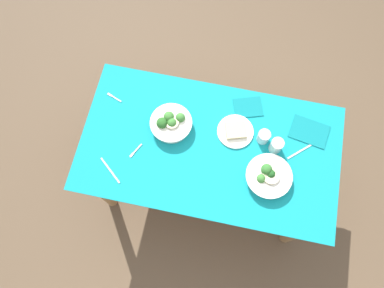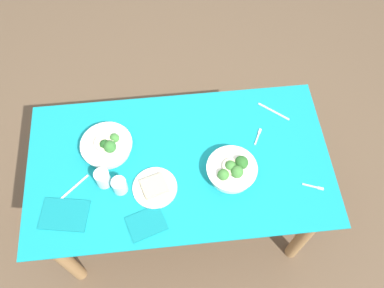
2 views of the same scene
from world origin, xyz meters
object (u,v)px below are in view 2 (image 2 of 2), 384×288
object	(u,v)px
fork_by_far_bowl	(258,136)
table_knife_left	(72,189)
broccoli_bowl_near	(107,146)
napkin_folded_lower	(64,214)
napkin_folded_upper	(146,223)
water_glass_side	(103,178)
broccoli_bowl_far	(232,170)
water_glass_center	(120,186)
bread_side_plate	(155,187)
fork_by_near_bowl	(314,187)
table_knife_right	(274,111)

from	to	relation	value
fork_by_far_bowl	table_knife_left	distance (m)	0.94
broccoli_bowl_near	napkin_folded_lower	xyz separation A→B (m)	(0.20, 0.32, -0.03)
napkin_folded_upper	napkin_folded_lower	size ratio (longest dim) A/B	0.77
water_glass_side	fork_by_far_bowl	xyz separation A→B (m)	(-0.76, -0.18, -0.05)
broccoli_bowl_near	broccoli_bowl_far	bearing A→B (deg)	161.90
table_knife_left	napkin_folded_lower	xyz separation A→B (m)	(0.03, 0.12, 0.00)
water_glass_center	table_knife_left	distance (m)	0.23
broccoli_bowl_near	water_glass_side	world-z (taller)	broccoli_bowl_near
bread_side_plate	broccoli_bowl_near	bearing A→B (deg)	-46.93
fork_by_far_bowl	fork_by_near_bowl	world-z (taller)	same
broccoli_bowl_near	water_glass_side	distance (m)	0.18
broccoli_bowl_near	napkin_folded_upper	bearing A→B (deg)	112.88
table_knife_right	fork_by_far_bowl	bearing A→B (deg)	91.92
broccoli_bowl_far	table_knife_right	distance (m)	0.42
water_glass_side	broccoli_bowl_near	bearing A→B (deg)	-95.69
bread_side_plate	water_glass_center	distance (m)	0.16
table_knife_right	water_glass_center	bearing A→B (deg)	63.98
broccoli_bowl_near	bread_side_plate	distance (m)	0.32
napkin_folded_upper	table_knife_left	bearing A→B (deg)	-30.63
table_knife_left	table_knife_right	size ratio (longest dim) A/B	1.08
table_knife_left	napkin_folded_lower	world-z (taller)	napkin_folded_lower
fork_by_near_bowl	napkin_folded_upper	distance (m)	0.79
bread_side_plate	napkin_folded_upper	bearing A→B (deg)	73.88
broccoli_bowl_far	fork_by_near_bowl	bearing A→B (deg)	163.53
table_knife_left	napkin_folded_lower	size ratio (longest dim) A/B	0.92
broccoli_bowl_far	fork_by_near_bowl	size ratio (longest dim) A/B	2.48
bread_side_plate	table_knife_left	bearing A→B (deg)	-4.94
water_glass_side	napkin_folded_upper	xyz separation A→B (m)	(-0.19, 0.22, -0.04)
broccoli_bowl_far	napkin_folded_upper	distance (m)	0.47
water_glass_side	napkin_folded_upper	size ratio (longest dim) A/B	0.58
broccoli_bowl_near	napkin_folded_upper	distance (m)	0.43
napkin_folded_lower	napkin_folded_upper	bearing A→B (deg)	167.85
water_glass_center	table_knife_right	world-z (taller)	water_glass_center
napkin_folded_upper	fork_by_far_bowl	bearing A→B (deg)	-145.61
broccoli_bowl_far	water_glass_side	xyz separation A→B (m)	(0.60, -0.01, 0.01)
water_glass_center	napkin_folded_lower	distance (m)	0.28
broccoli_bowl_near	fork_by_far_bowl	bearing A→B (deg)	179.92
broccoli_bowl_near	table_knife_right	distance (m)	0.86
broccoli_bowl_far	napkin_folded_lower	bearing A→B (deg)	9.23
broccoli_bowl_far	napkin_folded_upper	bearing A→B (deg)	26.33
bread_side_plate	water_glass_side	size ratio (longest dim) A/B	2.18
broccoli_bowl_far	water_glass_center	size ratio (longest dim) A/B	2.98
fork_by_near_bowl	water_glass_side	bearing A→B (deg)	-165.99
fork_by_near_bowl	napkin_folded_upper	size ratio (longest dim) A/B	0.59
water_glass_center	table_knife_right	size ratio (longest dim) A/B	0.44
bread_side_plate	table_knife_left	size ratio (longest dim) A/B	1.06
broccoli_bowl_near	water_glass_side	bearing A→B (deg)	84.31
broccoli_bowl_far	napkin_folded_upper	xyz separation A→B (m)	(0.42, 0.21, -0.04)
table_knife_right	napkin_folded_upper	size ratio (longest dim) A/B	1.10
fork_by_far_bowl	table_knife_left	size ratio (longest dim) A/B	0.47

